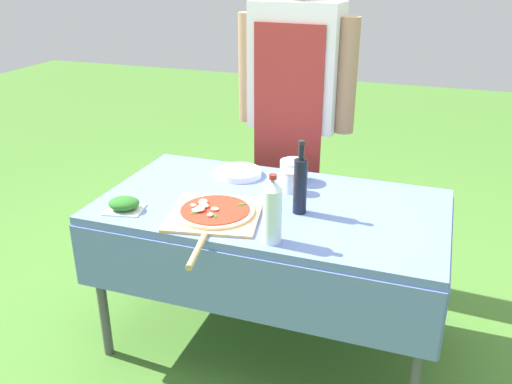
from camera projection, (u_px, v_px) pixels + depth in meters
name	position (u px, v px, depth m)	size (l,w,h in m)	color
ground_plane	(270.00, 338.00, 2.62)	(12.00, 12.00, 0.00)	#477A2D
prep_table	(272.00, 219.00, 2.36)	(1.49, 0.83, 0.72)	#607AB7
person_cook	(295.00, 98.00, 2.84)	(0.64, 0.24, 1.71)	#70604C
pizza_on_peel	(214.00, 214.00, 2.20)	(0.43, 0.63, 0.05)	tan
oil_bottle	(300.00, 185.00, 2.19)	(0.06, 0.06, 0.31)	black
water_bottle	(272.00, 211.00, 1.96)	(0.07, 0.07, 0.27)	silver
herb_container	(124.00, 204.00, 2.25)	(0.18, 0.16, 0.06)	silver
mixing_tub	(294.00, 171.00, 2.54)	(0.13, 0.13, 0.10)	silver
plate_stack	(239.00, 173.00, 2.61)	(0.22, 0.22, 0.03)	white
sauce_jar	(292.00, 183.00, 2.42)	(0.08, 0.08, 0.10)	silver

